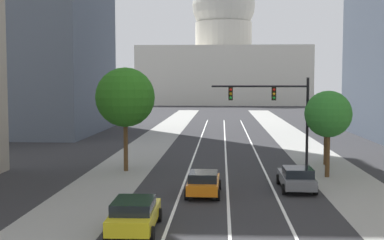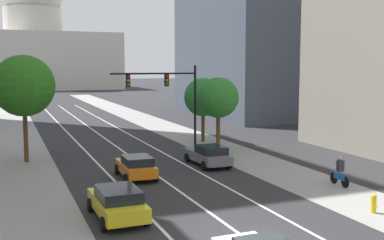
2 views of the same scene
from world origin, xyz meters
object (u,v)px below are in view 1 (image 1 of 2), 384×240
(capitol_building, at_px, (223,58))
(car_yellow, at_px, (134,214))
(street_tree_mid_right, at_px, (328,114))
(street_tree_near_right, at_px, (326,114))
(car_gray, at_px, (297,178))
(car_orange, at_px, (204,183))
(traffic_signal_mast, at_px, (278,106))
(street_tree_mid_left, at_px, (125,97))

(capitol_building, distance_m, car_yellow, 130.44)
(capitol_building, distance_m, street_tree_mid_right, 116.76)
(street_tree_near_right, bearing_deg, car_gray, -110.73)
(car_orange, distance_m, street_tree_mid_right, 11.02)
(street_tree_mid_right, bearing_deg, car_orange, -143.48)
(car_gray, bearing_deg, traffic_signal_mast, 4.10)
(traffic_signal_mast, xyz_separation_m, street_tree_mid_left, (-11.20, -0.76, 0.60))
(car_yellow, height_order, car_gray, car_yellow)
(car_gray, bearing_deg, capitol_building, 2.11)
(capitol_building, height_order, car_yellow, capitol_building)
(car_yellow, relative_size, car_gray, 0.98)
(traffic_signal_mast, relative_size, street_tree_mid_right, 1.19)
(traffic_signal_mast, xyz_separation_m, street_tree_mid_right, (3.21, -2.35, -0.49))
(car_orange, xyz_separation_m, traffic_signal_mast, (5.16, 8.54, 4.10))
(car_gray, relative_size, street_tree_near_right, 0.79)
(car_orange, height_order, street_tree_mid_right, street_tree_mid_right)
(traffic_signal_mast, xyz_separation_m, street_tree_near_right, (4.16, 3.02, -0.79))
(traffic_signal_mast, height_order, street_tree_near_right, traffic_signal_mast)
(car_gray, relative_size, street_tree_mid_right, 0.76)
(street_tree_mid_right, bearing_deg, traffic_signal_mast, 143.79)
(capitol_building, height_order, traffic_signal_mast, capitol_building)
(car_orange, bearing_deg, street_tree_mid_left, 39.03)
(traffic_signal_mast, distance_m, street_tree_mid_left, 11.24)
(street_tree_mid_right, distance_m, street_tree_mid_left, 14.54)
(street_tree_mid_right, bearing_deg, car_yellow, -129.49)
(car_orange, height_order, street_tree_near_right, street_tree_near_right)
(street_tree_near_right, relative_size, street_tree_mid_left, 0.76)
(car_yellow, relative_size, street_tree_near_right, 0.77)
(car_gray, height_order, traffic_signal_mast, traffic_signal_mast)
(traffic_signal_mast, bearing_deg, car_yellow, -116.60)
(car_yellow, height_order, street_tree_near_right, street_tree_near_right)
(car_yellow, distance_m, car_gray, 12.47)
(car_orange, height_order, car_yellow, car_yellow)
(street_tree_near_right, distance_m, street_tree_mid_right, 5.46)
(traffic_signal_mast, distance_m, street_tree_mid_right, 4.00)
(capitol_building, xyz_separation_m, car_yellow, (-4.22, -129.76, -12.62))
(street_tree_near_right, bearing_deg, capitol_building, 94.08)
(car_gray, height_order, street_tree_mid_left, street_tree_mid_left)
(car_orange, xyz_separation_m, car_yellow, (-2.81, -7.36, 0.03))
(street_tree_mid_left, bearing_deg, traffic_signal_mast, 3.89)
(street_tree_mid_left, bearing_deg, car_orange, -52.15)
(traffic_signal_mast, bearing_deg, car_gray, -86.01)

